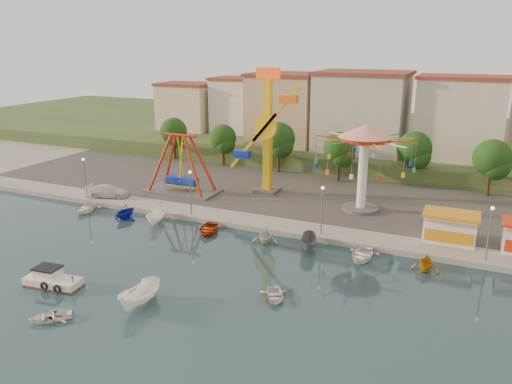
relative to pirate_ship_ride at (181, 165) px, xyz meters
The scene contains 36 objects.
ground 24.98m from the pirate_ship_ride, 55.63° to the right, with size 200.00×200.00×0.00m, color #132834.
quay_deck 44.15m from the pirate_ship_ride, 71.59° to the left, with size 200.00×100.00×0.60m, color #9E998E.
asphalt_pad 17.36m from the pirate_ship_ride, 34.97° to the left, with size 90.00×28.00×0.01m, color #4C4944.
hill_terrace 48.81m from the pirate_ship_ride, 73.45° to the left, with size 200.00×60.00×3.00m, color #384C26.
pirate_ship_ride is the anchor object (origin of this frame).
kamikaze_tower 12.47m from the pirate_ship_ride, 21.77° to the left, with size 6.79×3.10×16.50m.
wave_swinger 24.30m from the pirate_ship_ride, ahead, with size 11.60×11.60×10.40m.
booth_left 34.68m from the pirate_ship_ride, ahead, with size 5.40×3.78×3.08m.
lamp_post_0 12.54m from the pirate_ship_ride, 144.22° to the right, with size 0.14×0.14×5.00m, color #59595E.
lamp_post_1 9.46m from the pirate_ship_ride, 51.12° to the right, with size 0.14×0.14×5.00m, color #59595E.
lamp_post_2 23.10m from the pirate_ship_ride, 18.43° to the right, with size 0.14×0.14×5.00m, color #59595E.
lamp_post_3 38.60m from the pirate_ship_ride, 10.90° to the right, with size 0.14×0.14×5.00m, color #59595E.
tree_0 20.65m from the pirate_ship_ride, 126.00° to the left, with size 4.60×4.60×7.19m.
tree_1 16.11m from the pirate_ship_ride, 97.57° to the left, with size 4.35×4.35×6.80m.
tree_2 17.47m from the pirate_ship_ride, 63.08° to the left, with size 5.02×5.02×7.85m.
tree_3 22.78m from the pirate_ship_ride, 38.20° to the left, with size 4.68×4.68×7.32m.
tree_4 32.71m from the pirate_ship_ride, 31.46° to the left, with size 4.86×4.86×7.60m.
tree_5 40.85m from the pirate_ship_ride, 21.92° to the left, with size 4.83×4.83×7.54m.
building_0 32.63m from the pirate_ship_ride, 127.10° to the left, with size 9.26×9.53×11.87m, color beige.
building_1 32.10m from the pirate_ship_ride, 103.47° to the left, with size 12.33×9.01×8.63m, color silver.
building_2 32.45m from the pirate_ship_ride, 79.81° to the left, with size 11.95×9.28×11.23m, color tan.
building_3 34.68m from the pirate_ship_ride, 55.65° to the left, with size 12.59×10.50×9.20m, color beige.
building_4 45.98m from the pirate_ship_ride, 44.08° to the left, with size 10.75×9.23×9.24m, color beige.
cabin_motorboat 27.55m from the pirate_ship_ride, 81.78° to the right, with size 5.16×2.46×1.75m.
rowboat_a 31.05m from the pirate_ship_ride, 43.67° to the right, with size 2.20×3.08×0.64m, color silver.
rowboat_b 32.50m from the pirate_ship_ride, 75.51° to the right, with size 2.23×3.12×0.65m, color white.
skiff 29.91m from the pirate_ship_ride, 64.05° to the right, with size 1.73×4.61×1.78m, color white.
van 10.12m from the pirate_ship_ride, 142.19° to the right, with size 2.20×5.41×1.57m, color white.
moored_boat_0 13.47m from the pirate_ship_ride, 125.39° to the right, with size 2.85×3.99×0.83m, color white.
moored_boat_1 11.15m from the pirate_ship_ride, 97.38° to the right, with size 2.87×3.33×1.75m, color #121DA4.
moored_boat_2 11.51m from the pirate_ship_ride, 73.75° to the right, with size 1.53×4.06×1.57m, color white.
moored_boat_3 15.02m from the pirate_ship_ride, 46.41° to the right, with size 2.90×4.06×0.84m, color #AD370D.
moored_boat_4 20.15m from the pirate_ship_ride, 31.94° to the right, with size 2.70×3.13×1.65m, color beige.
moored_boat_5 24.26m from the pirate_ship_ride, 25.94° to the right, with size 1.51×4.02×1.55m, color #5B5A60.
moored_boat_6 29.23m from the pirate_ship_ride, 21.25° to the right, with size 2.98×4.17×0.86m, color white.
moored_boat_7 34.74m from the pirate_ship_ride, 17.68° to the right, with size 2.54×2.94×1.55m, color orange.
Camera 1 is at (22.05, -34.92, 20.10)m, focal length 35.00 mm.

